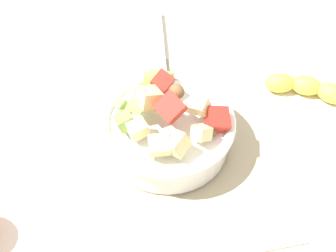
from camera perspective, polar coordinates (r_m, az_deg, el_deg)
name	(u,v)px	position (r m, az deg, el deg)	size (l,w,h in m)	color
ground_plane	(176,147)	(0.80, 0.92, -2.45)	(2.40, 2.40, 0.00)	silver
placemat	(176,146)	(0.80, 0.92, -2.32)	(0.42, 0.30, 0.01)	tan
salad_bowl	(168,128)	(0.77, -0.01, -0.26)	(0.21, 0.21, 0.13)	white
serving_spoon	(161,63)	(0.92, -0.81, 7.50)	(0.24, 0.06, 0.01)	#B7B7BC
banana_whole	(306,87)	(0.90, 15.98, 4.45)	(0.10, 0.14, 0.04)	yellow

